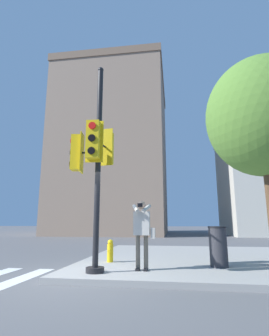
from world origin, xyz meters
name	(u,v)px	position (x,y,z in m)	size (l,w,h in m)	color
ground_plane	(71,280)	(0.00, 0.00, 0.00)	(160.00, 160.00, 0.00)	#5B5B5E
sidewalk_corner	(210,259)	(3.50, 3.50, 0.07)	(8.00, 8.00, 0.14)	#9E9B96
traffic_signal_pole	(94,157)	(0.40, 0.19, 2.88)	(0.98, 1.42, 5.25)	black
person_photographer	(142,228)	(1.55, 0.68, 1.13)	(0.58, 0.54, 1.67)	black
street_tree	(262,117)	(5.03, 1.81, 4.36)	(3.27, 3.27, 6.03)	brown
fire_hydrant	(110,251)	(0.45, 1.85, 0.46)	(0.18, 0.24, 0.64)	yellow
trash_bin	(218,246)	(3.47, 1.43, 0.66)	(0.48, 0.48, 1.03)	#2D2D33
building_left	(116,154)	(-4.33, 23.87, 9.35)	(11.82, 13.91, 18.68)	gray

